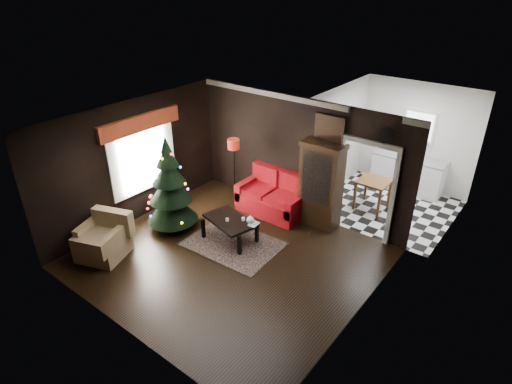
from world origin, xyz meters
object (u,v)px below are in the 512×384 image
Objects in this scene: wall_clock at (385,135)px; curio_cabinet at (321,187)px; floor_lamp at (234,174)px; loveseat at (272,194)px; kitchen_table at (372,194)px; christmas_tree at (170,186)px; armchair at (101,236)px; teapot at (250,220)px; coffee_table at (230,229)px.

curio_cabinet is at bearing -171.47° from wall_clock.
wall_clock reaches higher than floor_lamp.
kitchen_table is at bearing 42.51° from loveseat.
christmas_tree reaches higher than floor_lamp.
armchair is 2.90× the size of wall_clock.
kitchen_table is (0.65, 1.43, -0.57)m from curio_cabinet.
teapot is at bearing 25.79° from armchair.
loveseat is 2.27× the size of kitchen_table.
armchair is at bearing -135.68° from wall_clock.
teapot is (1.37, -1.11, -0.23)m from floor_lamp.
floor_lamp is 3.38m from kitchen_table.
christmas_tree is (-2.52, -2.14, 0.10)m from curio_cabinet.
kitchen_table is (1.38, 3.03, -0.22)m from teapot.
armchair reaches higher than coffee_table.
wall_clock reaches higher than loveseat.
loveseat is 1.53× the size of coffee_table.
christmas_tree reaches higher than curio_cabinet.
wall_clock reaches higher than christmas_tree.
curio_cabinet is 5.94× the size of wall_clock.
coffee_table is at bearing -119.82° from kitchen_table.
floor_lamp is at bearing 141.04° from teapot.
wall_clock is at bearing 32.00° from christmas_tree.
floor_lamp reaches higher than coffee_table.
loveseat is 9.46× the size of teapot.
loveseat is 2.45m from kitchen_table.
christmas_tree is at bearing -104.27° from floor_lamp.
kitchen_table is at bearing 113.75° from wall_clock.
wall_clock is at bearing 39.11° from coffee_table.
armchair is 1.24× the size of kitchen_table.
curio_cabinet is at bearing 10.83° from loveseat.
armchair is (-0.31, -1.61, -0.59)m from christmas_tree.
loveseat reaches higher than coffee_table.
kitchen_table is at bearing 65.54° from teapot.
armchair is at bearing -101.01° from christmas_tree.
armchair is 5.17× the size of teapot.
armchair is at bearing -123.87° from kitchen_table.
wall_clock reaches higher than coffee_table.
wall_clock is (2.35, 0.40, 1.88)m from loveseat.
wall_clock is at bearing 8.53° from curio_cabinet.
floor_lamp is at bearing 57.37° from armchair.
curio_cabinet is at bearing 56.18° from coffee_table.
kitchen_table reaches higher than coffee_table.
coffee_table is at bearing -161.26° from teapot.
floor_lamp is 1.66m from coffee_table.
loveseat is at bearing -170.34° from wall_clock.
wall_clock is (3.72, 2.32, 1.33)m from christmas_tree.
coffee_table is (0.93, -1.26, -0.57)m from floor_lamp.
christmas_tree is 1.91× the size of coffee_table.
floor_lamp is 1.72m from christmas_tree.
floor_lamp is 1.94× the size of armchair.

